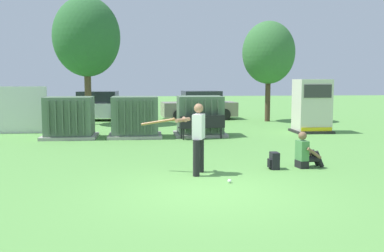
{
  "coord_description": "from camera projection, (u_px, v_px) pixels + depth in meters",
  "views": [
    {
      "loc": [
        -1.35,
        -8.74,
        2.36
      ],
      "look_at": [
        -0.02,
        3.5,
        1.0
      ],
      "focal_mm": 40.94,
      "sensor_mm": 36.0,
      "label": 1
    }
  ],
  "objects": [
    {
      "name": "ground_plane",
      "position": [
        211.0,
        192.0,
        9.04
      ],
      "size": [
        96.0,
        96.0,
        0.0
      ],
      "primitive_type": "plane",
      "color": "#5B9947"
    },
    {
      "name": "transformer_west",
      "position": [
        70.0,
        118.0,
        17.17
      ],
      "size": [
        2.1,
        1.7,
        1.62
      ],
      "color": "#9E9B93",
      "rests_on": "ground"
    },
    {
      "name": "transformer_mid_west",
      "position": [
        135.0,
        117.0,
        17.43
      ],
      "size": [
        2.1,
        1.7,
        1.62
      ],
      "color": "#9E9B93",
      "rests_on": "ground"
    },
    {
      "name": "transformer_mid_east",
      "position": [
        200.0,
        116.0,
        17.88
      ],
      "size": [
        2.1,
        1.7,
        1.62
      ],
      "color": "#9E9B93",
      "rests_on": "ground"
    },
    {
      "name": "generator_enclosure",
      "position": [
        312.0,
        106.0,
        18.93
      ],
      "size": [
        1.6,
        1.4,
        2.3
      ],
      "color": "#262626",
      "rests_on": "ground"
    },
    {
      "name": "park_bench",
      "position": [
        202.0,
        125.0,
        16.91
      ],
      "size": [
        1.84,
        0.71,
        0.92
      ],
      "color": "black",
      "rests_on": "ground"
    },
    {
      "name": "batter",
      "position": [
        196.0,
        135.0,
        10.68
      ],
      "size": [
        1.58,
        0.85,
        1.74
      ],
      "color": "black",
      "rests_on": "ground"
    },
    {
      "name": "sports_ball",
      "position": [
        229.0,
        181.0,
        9.85
      ],
      "size": [
        0.09,
        0.09,
        0.09
      ],
      "primitive_type": "sphere",
      "color": "white",
      "rests_on": "ground"
    },
    {
      "name": "seated_spectator",
      "position": [
        305.0,
        153.0,
        11.52
      ],
      "size": [
        0.76,
        0.6,
        0.96
      ],
      "color": "black",
      "rests_on": "ground"
    },
    {
      "name": "backpack",
      "position": [
        274.0,
        161.0,
        11.34
      ],
      "size": [
        0.26,
        0.32,
        0.44
      ],
      "color": "black",
      "rests_on": "ground"
    },
    {
      "name": "tree_left",
      "position": [
        87.0,
        37.0,
        21.87
      ],
      "size": [
        3.34,
        3.34,
        6.39
      ],
      "color": "brown",
      "rests_on": "ground"
    },
    {
      "name": "tree_center_left",
      "position": [
        269.0,
        53.0,
        23.49
      ],
      "size": [
        2.82,
        2.82,
        5.39
      ],
      "color": "#4C3828",
      "rests_on": "ground"
    },
    {
      "name": "parked_car_leftmost",
      "position": [
        96.0,
        107.0,
        24.34
      ],
      "size": [
        4.32,
        2.16,
        1.62
      ],
      "color": "silver",
      "rests_on": "ground"
    },
    {
      "name": "parked_car_left_of_center",
      "position": [
        199.0,
        106.0,
        25.01
      ],
      "size": [
        4.34,
        2.21,
        1.62
      ],
      "color": "gray",
      "rests_on": "ground"
    }
  ]
}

